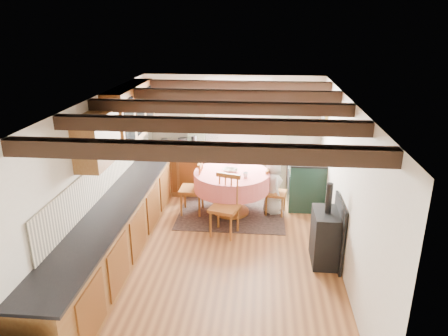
# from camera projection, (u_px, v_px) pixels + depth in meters

# --- Properties ---
(floor) EXTENTS (3.60, 5.50, 0.00)m
(floor) POSITION_uv_depth(u_px,v_px,m) (219.00, 255.00, 6.44)
(floor) COLOR #AA6A37
(floor) RESTS_ON ground
(ceiling) EXTENTS (3.60, 5.50, 0.00)m
(ceiling) POSITION_uv_depth(u_px,v_px,m) (218.00, 101.00, 5.62)
(ceiling) COLOR white
(ceiling) RESTS_ON ground
(wall_back) EXTENTS (3.60, 0.00, 2.40)m
(wall_back) POSITION_uv_depth(u_px,v_px,m) (233.00, 134.00, 8.61)
(wall_back) COLOR silver
(wall_back) RESTS_ON ground
(wall_front) EXTENTS (3.60, 0.00, 2.40)m
(wall_front) POSITION_uv_depth(u_px,v_px,m) (184.00, 307.00, 3.45)
(wall_front) COLOR silver
(wall_front) RESTS_ON ground
(wall_left) EXTENTS (0.00, 5.50, 2.40)m
(wall_left) POSITION_uv_depth(u_px,v_px,m) (98.00, 179.00, 6.19)
(wall_left) COLOR silver
(wall_left) RESTS_ON ground
(wall_right) EXTENTS (0.00, 5.50, 2.40)m
(wall_right) POSITION_uv_depth(u_px,v_px,m) (346.00, 188.00, 5.87)
(wall_right) COLOR silver
(wall_right) RESTS_ON ground
(beam_a) EXTENTS (3.60, 0.16, 0.16)m
(beam_a) POSITION_uv_depth(u_px,v_px,m) (195.00, 152.00, 3.78)
(beam_a) COLOR black
(beam_a) RESTS_ON ceiling
(beam_b) EXTENTS (3.60, 0.16, 0.16)m
(beam_b) POSITION_uv_depth(u_px,v_px,m) (209.00, 125.00, 4.72)
(beam_b) COLOR black
(beam_b) RESTS_ON ceiling
(beam_c) EXTENTS (3.60, 0.16, 0.16)m
(beam_c) POSITION_uv_depth(u_px,v_px,m) (218.00, 107.00, 5.65)
(beam_c) COLOR black
(beam_c) RESTS_ON ceiling
(beam_d) EXTENTS (3.60, 0.16, 0.16)m
(beam_d) POSITION_uv_depth(u_px,v_px,m) (225.00, 95.00, 6.59)
(beam_d) COLOR black
(beam_d) RESTS_ON ceiling
(beam_e) EXTENTS (3.60, 0.16, 0.16)m
(beam_e) POSITION_uv_depth(u_px,v_px,m) (230.00, 85.00, 7.53)
(beam_e) COLOR black
(beam_e) RESTS_ON ceiling
(splash_left) EXTENTS (0.02, 4.50, 0.55)m
(splash_left) POSITION_uv_depth(u_px,v_px,m) (107.00, 172.00, 6.47)
(splash_left) COLOR beige
(splash_left) RESTS_ON wall_left
(splash_back) EXTENTS (1.40, 0.02, 0.55)m
(splash_back) POSITION_uv_depth(u_px,v_px,m) (185.00, 133.00, 8.68)
(splash_back) COLOR beige
(splash_back) RESTS_ON wall_back
(base_cabinet_left) EXTENTS (0.60, 5.30, 0.88)m
(base_cabinet_left) POSITION_uv_depth(u_px,v_px,m) (122.00, 226.00, 6.42)
(base_cabinet_left) COLOR brown
(base_cabinet_left) RESTS_ON floor
(base_cabinet_back) EXTENTS (1.30, 0.60, 0.88)m
(base_cabinet_back) POSITION_uv_depth(u_px,v_px,m) (181.00, 172.00, 8.68)
(base_cabinet_back) COLOR brown
(base_cabinet_back) RESTS_ON floor
(worktop_left) EXTENTS (0.64, 5.30, 0.04)m
(worktop_left) POSITION_uv_depth(u_px,v_px,m) (121.00, 198.00, 6.26)
(worktop_left) COLOR black
(worktop_left) RESTS_ON base_cabinet_left
(worktop_back) EXTENTS (1.30, 0.64, 0.04)m
(worktop_back) POSITION_uv_depth(u_px,v_px,m) (180.00, 151.00, 8.50)
(worktop_back) COLOR black
(worktop_back) RESTS_ON base_cabinet_back
(wall_cabinet_glass) EXTENTS (0.34, 1.80, 0.90)m
(wall_cabinet_glass) POSITION_uv_depth(u_px,v_px,m) (130.00, 112.00, 7.04)
(wall_cabinet_glass) COLOR brown
(wall_cabinet_glass) RESTS_ON wall_left
(wall_cabinet_solid) EXTENTS (0.34, 0.90, 0.70)m
(wall_cabinet_solid) POSITION_uv_depth(u_px,v_px,m) (97.00, 140.00, 5.66)
(wall_cabinet_solid) COLOR brown
(wall_cabinet_solid) RESTS_ON wall_left
(window_frame) EXTENTS (1.34, 0.03, 1.54)m
(window_frame) POSITION_uv_depth(u_px,v_px,m) (238.00, 115.00, 8.45)
(window_frame) COLOR white
(window_frame) RESTS_ON wall_back
(window_pane) EXTENTS (1.20, 0.01, 1.40)m
(window_pane) POSITION_uv_depth(u_px,v_px,m) (238.00, 115.00, 8.45)
(window_pane) COLOR white
(window_pane) RESTS_ON wall_back
(curtain_left) EXTENTS (0.35, 0.10, 2.10)m
(curtain_left) POSITION_uv_depth(u_px,v_px,m) (196.00, 139.00, 8.61)
(curtain_left) COLOR beige
(curtain_left) RESTS_ON wall_back
(curtain_right) EXTENTS (0.35, 0.10, 2.10)m
(curtain_right) POSITION_uv_depth(u_px,v_px,m) (279.00, 141.00, 8.46)
(curtain_right) COLOR beige
(curtain_right) RESTS_ON wall_back
(curtain_rod) EXTENTS (2.00, 0.03, 0.03)m
(curtain_rod) POSITION_uv_depth(u_px,v_px,m) (238.00, 86.00, 8.16)
(curtain_rod) COLOR black
(curtain_rod) RESTS_ON wall_back
(wall_picture) EXTENTS (0.04, 0.50, 0.60)m
(wall_picture) POSITION_uv_depth(u_px,v_px,m) (325.00, 117.00, 7.86)
(wall_picture) COLOR gold
(wall_picture) RESTS_ON wall_right
(wall_plate) EXTENTS (0.30, 0.02, 0.30)m
(wall_plate) POSITION_uv_depth(u_px,v_px,m) (285.00, 111.00, 8.32)
(wall_plate) COLOR silver
(wall_plate) RESTS_ON wall_back
(rug) EXTENTS (1.96, 1.52, 0.01)m
(rug) POSITION_uv_depth(u_px,v_px,m) (231.00, 213.00, 7.82)
(rug) COLOR black
(rug) RESTS_ON floor
(dining_table) EXTENTS (1.37, 1.37, 0.83)m
(dining_table) POSITION_uv_depth(u_px,v_px,m) (232.00, 193.00, 7.68)
(dining_table) COLOR #DB6676
(dining_table) RESTS_ON floor
(chair_near) EXTENTS (0.56, 0.57, 1.04)m
(chair_near) POSITION_uv_depth(u_px,v_px,m) (224.00, 206.00, 6.90)
(chair_near) COLOR #904E1A
(chair_near) RESTS_ON floor
(chair_left) EXTENTS (0.47, 0.45, 1.03)m
(chair_left) POSITION_uv_depth(u_px,v_px,m) (192.00, 187.00, 7.69)
(chair_left) COLOR #904E1A
(chair_left) RESTS_ON floor
(chair_right) EXTENTS (0.46, 0.45, 0.89)m
(chair_right) POSITION_uv_depth(u_px,v_px,m) (276.00, 191.00, 7.68)
(chair_right) COLOR #904E1A
(chair_right) RESTS_ON floor
(aga_range) EXTENTS (0.67, 1.04, 0.96)m
(aga_range) POSITION_uv_depth(u_px,v_px,m) (305.00, 180.00, 8.12)
(aga_range) COLOR #152E25
(aga_range) RESTS_ON floor
(cast_iron_stove) EXTENTS (0.38, 0.63, 1.26)m
(cast_iron_stove) POSITION_uv_depth(u_px,v_px,m) (327.00, 224.00, 6.07)
(cast_iron_stove) COLOR black
(cast_iron_stove) RESTS_ON floor
(child_far) EXTENTS (0.46, 0.37, 1.10)m
(child_far) POSITION_uv_depth(u_px,v_px,m) (233.00, 174.00, 8.22)
(child_far) COLOR #49646C
(child_far) RESTS_ON floor
(child_right) EXTENTS (0.48, 0.60, 1.07)m
(child_right) POSITION_uv_depth(u_px,v_px,m) (273.00, 186.00, 7.69)
(child_right) COLOR silver
(child_right) RESTS_ON floor
(bowl_a) EXTENTS (0.30, 0.30, 0.06)m
(bowl_a) POSITION_uv_depth(u_px,v_px,m) (229.00, 170.00, 7.56)
(bowl_a) COLOR silver
(bowl_a) RESTS_ON dining_table
(bowl_b) EXTENTS (0.23, 0.23, 0.06)m
(bowl_b) POSITION_uv_depth(u_px,v_px,m) (233.00, 170.00, 7.55)
(bowl_b) COLOR silver
(bowl_b) RESTS_ON dining_table
(cup) EXTENTS (0.09, 0.09, 0.09)m
(cup) POSITION_uv_depth(u_px,v_px,m) (246.00, 175.00, 7.28)
(cup) COLOR silver
(cup) RESTS_ON dining_table
(canister_tall) EXTENTS (0.13, 0.13, 0.23)m
(canister_tall) POSITION_uv_depth(u_px,v_px,m) (164.00, 144.00, 8.49)
(canister_tall) COLOR #262628
(canister_tall) RESTS_ON worktop_back
(canister_wide) EXTENTS (0.20, 0.20, 0.22)m
(canister_wide) POSITION_uv_depth(u_px,v_px,m) (183.00, 144.00, 8.53)
(canister_wide) COLOR #262628
(canister_wide) RESTS_ON worktop_back
(canister_slim) EXTENTS (0.11, 0.11, 0.29)m
(canister_slim) POSITION_uv_depth(u_px,v_px,m) (194.00, 143.00, 8.45)
(canister_slim) COLOR #262628
(canister_slim) RESTS_ON worktop_back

